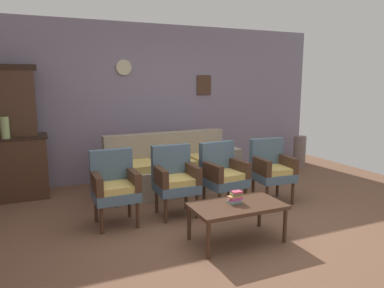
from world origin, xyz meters
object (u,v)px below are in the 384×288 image
(floral_couch, at_px, (172,170))
(armchair_near_couch_end, at_px, (271,167))
(armchair_row_middle, at_px, (114,184))
(floor_vase_by_wall, at_px, (299,151))
(side_cabinet, at_px, (7,168))
(vase_on_cabinet, at_px, (5,128))
(armchair_by_doorway, at_px, (223,172))
(coffee_table, at_px, (237,208))
(book_stack_on_table, at_px, (235,198))
(armchair_near_cabinet, at_px, (175,177))

(floral_couch, relative_size, armchair_near_couch_end, 2.30)
(armchair_row_middle, distance_m, floor_vase_by_wall, 4.32)
(armchair_near_couch_end, bearing_deg, side_cabinet, 154.97)
(floral_couch, xyz_separation_m, floor_vase_by_wall, (2.93, 0.47, -0.01))
(vase_on_cabinet, height_order, armchair_by_doorway, vase_on_cabinet)
(armchair_by_doorway, relative_size, coffee_table, 0.90)
(side_cabinet, height_order, floral_couch, side_cabinet)
(armchair_by_doorway, xyz_separation_m, armchair_near_couch_end, (0.78, -0.02, 0.00))
(book_stack_on_table, distance_m, floor_vase_by_wall, 3.84)
(armchair_near_cabinet, xyz_separation_m, floor_vase_by_wall, (3.27, 1.48, -0.19))
(book_stack_on_table, bearing_deg, armchair_row_middle, 138.48)
(armchair_near_couch_end, xyz_separation_m, coffee_table, (-1.14, -0.96, -0.12))
(armchair_near_couch_end, xyz_separation_m, book_stack_on_table, (-1.14, -0.92, -0.02))
(armchair_near_couch_end, distance_m, book_stack_on_table, 1.47)
(armchair_near_cabinet, distance_m, coffee_table, 1.08)
(armchair_near_couch_end, distance_m, coffee_table, 1.50)
(vase_on_cabinet, xyz_separation_m, coffee_table, (2.32, -2.42, -0.71))
(floral_couch, distance_m, armchair_row_middle, 1.52)
(armchair_near_cabinet, xyz_separation_m, armchair_near_couch_end, (1.47, -0.05, 0.00))
(armchair_near_couch_end, height_order, coffee_table, armchair_near_couch_end)
(armchair_near_cabinet, bearing_deg, armchair_row_middle, 179.99)
(armchair_row_middle, height_order, coffee_table, armchair_row_middle)
(armchair_row_middle, bearing_deg, coffee_table, -42.67)
(vase_on_cabinet, xyz_separation_m, armchair_near_cabinet, (2.00, -1.40, -0.58))
(armchair_near_couch_end, bearing_deg, floral_couch, 136.74)
(armchair_row_middle, bearing_deg, side_cabinet, 128.33)
(armchair_row_middle, xyz_separation_m, armchair_by_doorway, (1.47, -0.03, 0.00))
(armchair_near_cabinet, height_order, floor_vase_by_wall, armchair_near_cabinet)
(armchair_by_doorway, relative_size, book_stack_on_table, 5.42)
(vase_on_cabinet, relative_size, armchair_by_doorway, 0.34)
(side_cabinet, relative_size, book_stack_on_table, 6.95)
(armchair_row_middle, xyz_separation_m, armchair_near_couch_end, (2.25, -0.05, 0.00))
(side_cabinet, height_order, armchair_near_cabinet, side_cabinet)
(armchair_near_cabinet, bearing_deg, floor_vase_by_wall, 24.31)
(floral_couch, bearing_deg, vase_on_cabinet, 170.52)
(armchair_row_middle, bearing_deg, floor_vase_by_wall, 20.04)
(floral_couch, xyz_separation_m, armchair_row_middle, (-1.12, -1.01, 0.17))
(armchair_by_doorway, bearing_deg, armchair_row_middle, 178.84)
(vase_on_cabinet, distance_m, armchair_by_doorway, 3.10)
(armchair_row_middle, xyz_separation_m, coffee_table, (1.11, -1.02, -0.12))
(vase_on_cabinet, bearing_deg, armchair_by_doorway, -28.00)
(side_cabinet, distance_m, armchair_row_middle, 2.01)
(armchair_row_middle, relative_size, coffee_table, 0.90)
(armchair_row_middle, height_order, armchair_near_cabinet, same)
(coffee_table, bearing_deg, book_stack_on_table, 90.61)
(side_cabinet, distance_m, armchair_by_doorway, 3.16)
(armchair_near_cabinet, relative_size, armchair_by_doorway, 1.00)
(armchair_near_cabinet, height_order, armchair_by_doorway, same)
(armchair_row_middle, bearing_deg, vase_on_cabinet, 131.07)
(armchair_by_doorway, height_order, book_stack_on_table, armchair_by_doorway)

